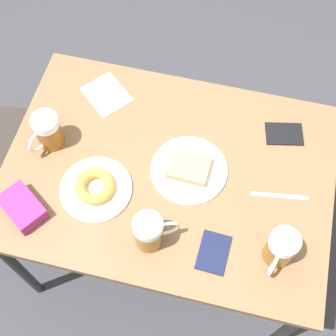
{
  "coord_description": "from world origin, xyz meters",
  "views": [
    {
      "loc": [
        -0.69,
        -0.17,
        2.09
      ],
      "look_at": [
        0.0,
        0.0,
        0.74
      ],
      "focal_mm": 50.0,
      "sensor_mm": 36.0,
      "label": 1
    }
  ],
  "objects_px": {
    "fork": "(279,196)",
    "beer_mug_left": "(48,131)",
    "passport_near_edge": "(213,252)",
    "passport_far_edge": "(284,134)",
    "plate_with_donut": "(96,187)",
    "beer_mug_right": "(151,232)",
    "blue_pouch": "(23,207)",
    "napkin_folded": "(107,94)",
    "plate_with_cake": "(189,169)",
    "beer_mug_center": "(280,248)"
  },
  "relations": [
    {
      "from": "beer_mug_left",
      "to": "passport_near_edge",
      "type": "height_order",
      "value": "beer_mug_left"
    },
    {
      "from": "plate_with_cake",
      "to": "passport_near_edge",
      "type": "height_order",
      "value": "plate_with_cake"
    },
    {
      "from": "blue_pouch",
      "to": "plate_with_cake",
      "type": "bearing_deg",
      "value": -61.21
    },
    {
      "from": "beer_mug_left",
      "to": "beer_mug_right",
      "type": "relative_size",
      "value": 1.0
    },
    {
      "from": "plate_with_donut",
      "to": "beer_mug_left",
      "type": "distance_m",
      "value": 0.25
    },
    {
      "from": "plate_with_cake",
      "to": "napkin_folded",
      "type": "relative_size",
      "value": 1.24
    },
    {
      "from": "plate_with_donut",
      "to": "beer_mug_center",
      "type": "distance_m",
      "value": 0.6
    },
    {
      "from": "beer_mug_left",
      "to": "fork",
      "type": "relative_size",
      "value": 0.74
    },
    {
      "from": "passport_near_edge",
      "to": "beer_mug_left",
      "type": "bearing_deg",
      "value": 67.38
    },
    {
      "from": "napkin_folded",
      "to": "blue_pouch",
      "type": "height_order",
      "value": "blue_pouch"
    },
    {
      "from": "plate_with_donut",
      "to": "blue_pouch",
      "type": "xyz_separation_m",
      "value": [
        -0.12,
        0.2,
        0.01
      ]
    },
    {
      "from": "beer_mug_center",
      "to": "plate_with_donut",
      "type": "bearing_deg",
      "value": 82.17
    },
    {
      "from": "napkin_folded",
      "to": "passport_near_edge",
      "type": "xyz_separation_m",
      "value": [
        -0.49,
        -0.49,
        0.0
      ]
    },
    {
      "from": "beer_mug_left",
      "to": "plate_with_donut",
      "type": "bearing_deg",
      "value": -124.13
    },
    {
      "from": "blue_pouch",
      "to": "beer_mug_right",
      "type": "bearing_deg",
      "value": -89.9
    },
    {
      "from": "beer_mug_left",
      "to": "passport_far_edge",
      "type": "bearing_deg",
      "value": -74.24
    },
    {
      "from": "beer_mug_left",
      "to": "passport_near_edge",
      "type": "distance_m",
      "value": 0.66
    },
    {
      "from": "passport_far_edge",
      "to": "beer_mug_left",
      "type": "bearing_deg",
      "value": 105.76
    },
    {
      "from": "plate_with_cake",
      "to": "passport_far_edge",
      "type": "height_order",
      "value": "plate_with_cake"
    },
    {
      "from": "napkin_folded",
      "to": "passport_far_edge",
      "type": "bearing_deg",
      "value": -91.5
    },
    {
      "from": "fork",
      "to": "beer_mug_left",
      "type": "bearing_deg",
      "value": 88.54
    },
    {
      "from": "passport_near_edge",
      "to": "beer_mug_center",
      "type": "bearing_deg",
      "value": -78.93
    },
    {
      "from": "plate_with_cake",
      "to": "fork",
      "type": "bearing_deg",
      "value": -94.22
    },
    {
      "from": "passport_far_edge",
      "to": "beer_mug_right",
      "type": "bearing_deg",
      "value": 143.62
    },
    {
      "from": "plate_with_cake",
      "to": "beer_mug_left",
      "type": "xyz_separation_m",
      "value": [
        -0.0,
        0.48,
        0.05
      ]
    },
    {
      "from": "blue_pouch",
      "to": "passport_near_edge",
      "type": "bearing_deg",
      "value": -89.55
    },
    {
      "from": "beer_mug_center",
      "to": "passport_near_edge",
      "type": "relative_size",
      "value": 1.04
    },
    {
      "from": "blue_pouch",
      "to": "plate_with_donut",
      "type": "bearing_deg",
      "value": -58.3
    },
    {
      "from": "beer_mug_left",
      "to": "napkin_folded",
      "type": "distance_m",
      "value": 0.27
    },
    {
      "from": "beer_mug_right",
      "to": "napkin_folded",
      "type": "relative_size",
      "value": 0.66
    },
    {
      "from": "plate_with_donut",
      "to": "passport_near_edge",
      "type": "height_order",
      "value": "plate_with_donut"
    },
    {
      "from": "plate_with_donut",
      "to": "passport_near_edge",
      "type": "bearing_deg",
      "value": -106.07
    },
    {
      "from": "beer_mug_left",
      "to": "beer_mug_right",
      "type": "distance_m",
      "value": 0.49
    },
    {
      "from": "beer_mug_right",
      "to": "fork",
      "type": "distance_m",
      "value": 0.44
    },
    {
      "from": "fork",
      "to": "passport_near_edge",
      "type": "relative_size",
      "value": 1.41
    },
    {
      "from": "plate_with_donut",
      "to": "blue_pouch",
      "type": "height_order",
      "value": "blue_pouch"
    },
    {
      "from": "plate_with_cake",
      "to": "blue_pouch",
      "type": "bearing_deg",
      "value": 118.79
    },
    {
      "from": "beer_mug_center",
      "to": "passport_far_edge",
      "type": "relative_size",
      "value": 0.96
    },
    {
      "from": "blue_pouch",
      "to": "fork",
      "type": "bearing_deg",
      "value": -72.91
    },
    {
      "from": "fork",
      "to": "passport_far_edge",
      "type": "bearing_deg",
      "value": 3.34
    },
    {
      "from": "plate_with_cake",
      "to": "passport_near_edge",
      "type": "bearing_deg",
      "value": -152.82
    },
    {
      "from": "plate_with_donut",
      "to": "beer_mug_left",
      "type": "xyz_separation_m",
      "value": [
        0.14,
        0.2,
        0.05
      ]
    },
    {
      "from": "plate_with_cake",
      "to": "beer_mug_right",
      "type": "distance_m",
      "value": 0.27
    },
    {
      "from": "fork",
      "to": "passport_far_edge",
      "type": "distance_m",
      "value": 0.24
    },
    {
      "from": "passport_far_edge",
      "to": "blue_pouch",
      "type": "distance_m",
      "value": 0.9
    },
    {
      "from": "plate_with_cake",
      "to": "fork",
      "type": "xyz_separation_m",
      "value": [
        -0.02,
        -0.3,
        -0.01
      ]
    },
    {
      "from": "plate_with_cake",
      "to": "beer_mug_center",
      "type": "relative_size",
      "value": 1.87
    },
    {
      "from": "passport_far_edge",
      "to": "passport_near_edge",
      "type": "bearing_deg",
      "value": 161.6
    },
    {
      "from": "plate_with_donut",
      "to": "beer_mug_center",
      "type": "height_order",
      "value": "beer_mug_center"
    },
    {
      "from": "fork",
      "to": "blue_pouch",
      "type": "height_order",
      "value": "blue_pouch"
    }
  ]
}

